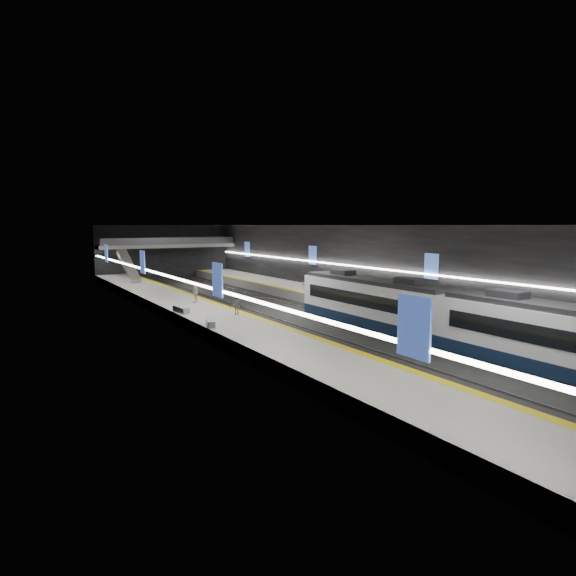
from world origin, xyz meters
TOP-DOWN VIEW (x-y plane):
  - ground at (0.00, 0.00)m, footprint 70.00×70.00m
  - ceiling at (0.00, 0.00)m, footprint 20.00×70.00m
  - wall_left at (-10.00, 0.00)m, footprint 0.04×70.00m
  - wall_right at (10.00, 0.00)m, footprint 0.04×70.00m
  - wall_back at (0.00, 35.00)m, footprint 20.00×0.04m
  - platform_left at (-7.50, 0.00)m, footprint 5.00×70.00m
  - tile_surface_left at (-7.50, 0.00)m, footprint 5.00×70.00m
  - tactile_strip_left at (-5.30, 0.00)m, footprint 0.60×70.00m
  - platform_right at (7.50, 0.00)m, footprint 5.00×70.00m
  - tile_surface_right at (7.50, 0.00)m, footprint 5.00×70.00m
  - tactile_strip_right at (5.30, 0.00)m, footprint 0.60×70.00m
  - rails at (-0.00, 0.00)m, footprint 6.52×70.00m
  - train at (2.50, -16.48)m, footprint 2.69×30.04m
  - ad_posters at (-0.00, 1.00)m, footprint 19.94×53.50m
  - cove_light_left at (-9.80, 0.00)m, footprint 0.25×68.60m
  - cove_light_right at (9.80, 0.00)m, footprint 0.25×68.60m
  - mezzanine_bridge at (0.00, 32.93)m, footprint 20.00×3.00m
  - escalator at (-7.50, 26.00)m, footprint 1.20×7.50m
  - bench_left_near at (-9.50, -5.67)m, footprint 1.12×2.01m
  - bench_left_far at (-9.50, 0.48)m, footprint 0.79×2.05m
  - bench_right_near at (9.42, -2.68)m, footprint 1.12×1.95m
  - bench_right_far at (8.72, 9.30)m, footprint 0.51×1.68m
  - passenger_right_a at (6.14, 1.81)m, footprint 0.61×0.75m
  - passenger_left_a at (-6.74, 4.54)m, footprint 0.45×1.08m
  - passenger_left_b at (-6.11, -2.78)m, footprint 1.17×0.82m

SIDE VIEW (x-z plane):
  - ground at x=0.00m, z-range 0.00..0.00m
  - rails at x=0.00m, z-range 0.00..0.12m
  - platform_left at x=-7.50m, z-range 0.00..1.00m
  - platform_right at x=7.50m, z-range 0.00..1.00m
  - tile_surface_left at x=-7.50m, z-range 1.00..1.02m
  - tile_surface_right at x=7.50m, z-range 1.00..1.02m
  - tactile_strip_left at x=-5.30m, z-range 1.01..1.03m
  - tactile_strip_right at x=5.30m, z-range 1.01..1.03m
  - bench_right_far at x=8.72m, z-range 1.00..1.41m
  - bench_right_near at x=9.42m, z-range 1.00..1.46m
  - bench_left_near at x=-9.50m, z-range 1.00..1.47m
  - bench_left_far at x=-9.50m, z-range 1.00..1.49m
  - passenger_left_b at x=-6.11m, z-range 1.00..2.66m
  - passenger_right_a at x=6.14m, z-range 1.00..2.79m
  - passenger_left_a at x=-6.74m, z-range 1.00..2.84m
  - train at x=2.50m, z-range 0.40..4.00m
  - escalator at x=-7.50m, z-range 0.94..4.86m
  - cove_light_left at x=-9.80m, z-range 3.74..3.86m
  - cove_light_right at x=9.80m, z-range 3.74..3.86m
  - wall_left at x=-10.00m, z-range 0.00..8.00m
  - wall_right at x=10.00m, z-range 0.00..8.00m
  - wall_back at x=0.00m, z-range 0.00..8.00m
  - ad_posters at x=0.00m, z-range 3.40..5.60m
  - mezzanine_bridge at x=0.00m, z-range 4.29..5.79m
  - ceiling at x=0.00m, z-range 7.98..8.02m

